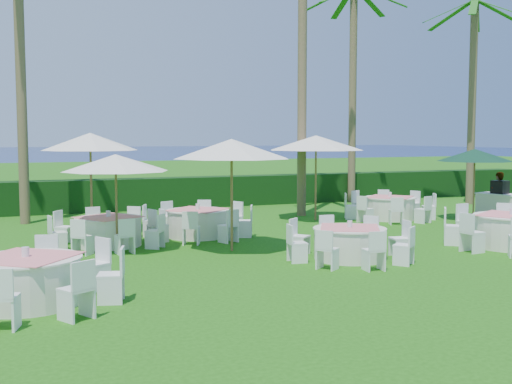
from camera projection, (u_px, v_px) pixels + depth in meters
The scene contains 19 objects.
ground at pixel (318, 263), 14.28m from camera, with size 120.00×120.00×0.00m, color #1B530E.
hedge at pixel (173, 193), 25.24m from camera, with size 34.00×1.00×1.20m, color black.
ocean at pixel (30, 153), 107.94m from camera, with size 260.00×260.00×0.00m, color #070E4C.
banquet_table_a at pixel (26, 279), 10.75m from camera, with size 3.21×3.21×0.98m.
banquet_table_b at pixel (350, 242), 14.71m from camera, with size 2.95×2.95×0.90m.
banquet_table_c at pixel (512, 230), 16.31m from camera, with size 3.35×3.35×1.00m.
banquet_table_d at pixel (109, 231), 16.51m from camera, with size 3.01×3.01×0.91m.
banquet_table_e at pixel (198, 222), 18.02m from camera, with size 3.02×3.02×0.93m.
banquet_table_f at pixel (390, 207), 21.82m from camera, with size 3.01×3.01×0.93m.
umbrella_a at pixel (116, 163), 15.54m from camera, with size 2.60×2.60×2.39m.
umbrella_b at pixel (232, 149), 15.61m from camera, with size 2.95×2.95×2.76m.
umbrella_c at pixel (90, 142), 18.47m from camera, with size 2.75×2.75×2.92m.
umbrella_d at pixel (316, 143), 21.38m from camera, with size 3.24×3.24×2.85m.
umbrella_green at pixel (475, 155), 21.34m from camera, with size 2.48×2.48×2.40m.
staff_person at pixel (498, 195), 22.27m from camera, with size 0.58×0.38×1.59m, color gray.
palm_b at pixel (20, 49), 20.25m from camera, with size 4.41×4.09×10.20m.
palm_c at pixel (302, 24), 22.30m from camera, with size 4.17×4.40×12.43m.
palm_d at pixel (353, 84), 27.20m from camera, with size 4.15×4.40×9.11m.
palm_e at pixel (472, 92), 26.35m from camera, with size 4.34×4.30×8.38m.
Camera 1 is at (-6.73, -12.45, 2.83)m, focal length 45.00 mm.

